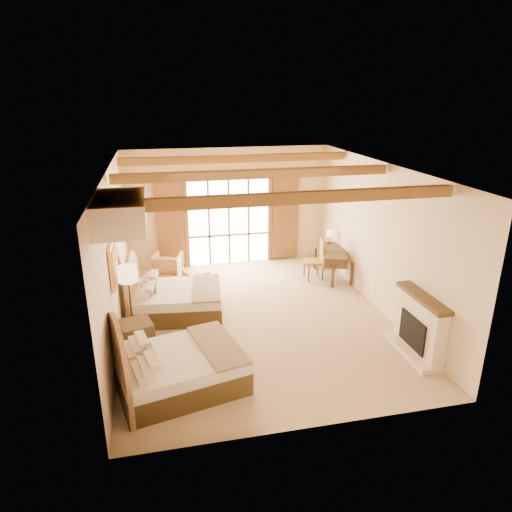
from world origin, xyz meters
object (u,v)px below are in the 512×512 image
object	(u,v)px
bed_far	(170,298)
desk	(333,262)
bed_near	(171,366)
armchair	(168,265)
nightstand	(137,339)

from	to	relation	value
bed_far	desk	xyz separation A→B (m)	(4.22, 1.27, 0.02)
bed_near	armchair	xyz separation A→B (m)	(0.12, 4.84, -0.07)
bed_far	armchair	bearing A→B (deg)	96.02
armchair	nightstand	bearing A→B (deg)	96.05
armchair	bed_near	bearing A→B (deg)	104.99
nightstand	bed_far	bearing A→B (deg)	51.28
bed_near	desk	world-z (taller)	bed_near
desk	bed_near	bearing A→B (deg)	-121.84
nightstand	desk	size ratio (longest dim) A/B	0.44
armchair	desk	distance (m)	4.29
nightstand	desk	world-z (taller)	desk
bed_near	bed_far	bearing A→B (deg)	74.65
bed_near	bed_far	size ratio (longest dim) A/B	1.09
bed_far	nightstand	size ratio (longest dim) A/B	3.15
bed_far	desk	bearing A→B (deg)	23.45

